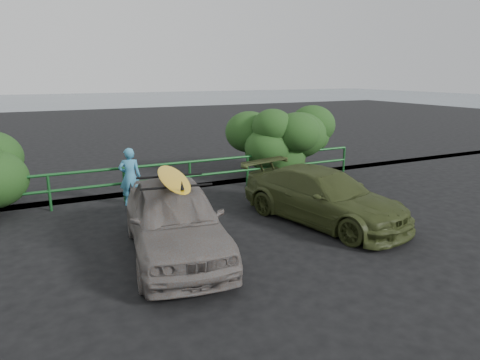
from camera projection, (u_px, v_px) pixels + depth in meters
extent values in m
plane|color=black|center=(227.00, 260.00, 8.57)|extent=(80.00, 80.00, 0.00)
plane|color=slate|center=(54.00, 100.00, 60.88)|extent=(200.00, 200.00, 0.00)
imported|color=#67605C|center=(175.00, 219.00, 8.70)|extent=(2.44, 4.71, 1.53)
imported|color=#343E1B|center=(323.00, 196.00, 10.66)|extent=(2.93, 4.87, 1.32)
imported|color=teal|center=(130.00, 177.00, 11.98)|extent=(0.67, 0.51, 1.65)
ellipsoid|color=yellow|center=(173.00, 178.00, 8.50)|extent=(0.89, 2.58, 0.08)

